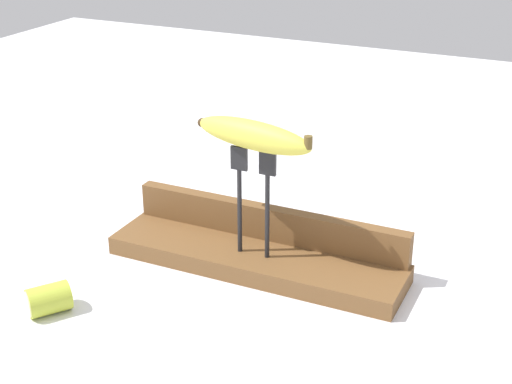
{
  "coord_description": "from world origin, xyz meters",
  "views": [
    {
      "loc": [
        0.44,
        -0.94,
        0.59
      ],
      "look_at": [
        0.0,
        0.0,
        0.13
      ],
      "focal_mm": 53.22,
      "sensor_mm": 36.0,
      "label": 1
    }
  ],
  "objects_px": {
    "banana_chunk_near": "(48,299)",
    "wire_coil": "(361,254)",
    "banana_raised_center": "(253,135)",
    "fork_stand_center": "(253,192)"
  },
  "relations": [
    {
      "from": "banana_raised_center",
      "to": "wire_coil",
      "type": "relative_size",
      "value": 2.65
    },
    {
      "from": "banana_chunk_near",
      "to": "wire_coil",
      "type": "xyz_separation_m",
      "value": [
        0.35,
        0.35,
        -0.02
      ]
    },
    {
      "from": "fork_stand_center",
      "to": "banana_raised_center",
      "type": "xyz_separation_m",
      "value": [
        -0.0,
        0.0,
        0.09
      ]
    },
    {
      "from": "fork_stand_center",
      "to": "wire_coil",
      "type": "relative_size",
      "value": 2.25
    },
    {
      "from": "banana_chunk_near",
      "to": "wire_coil",
      "type": "relative_size",
      "value": 0.94
    },
    {
      "from": "banana_chunk_near",
      "to": "wire_coil",
      "type": "height_order",
      "value": "banana_chunk_near"
    },
    {
      "from": "fork_stand_center",
      "to": "banana_raised_center",
      "type": "distance_m",
      "value": 0.09
    },
    {
      "from": "banana_raised_center",
      "to": "wire_coil",
      "type": "xyz_separation_m",
      "value": [
        0.14,
        0.12,
        -0.22
      ]
    },
    {
      "from": "fork_stand_center",
      "to": "banana_chunk_near",
      "type": "bearing_deg",
      "value": -132.5
    },
    {
      "from": "banana_chunk_near",
      "to": "banana_raised_center",
      "type": "bearing_deg",
      "value": 47.5
    }
  ]
}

